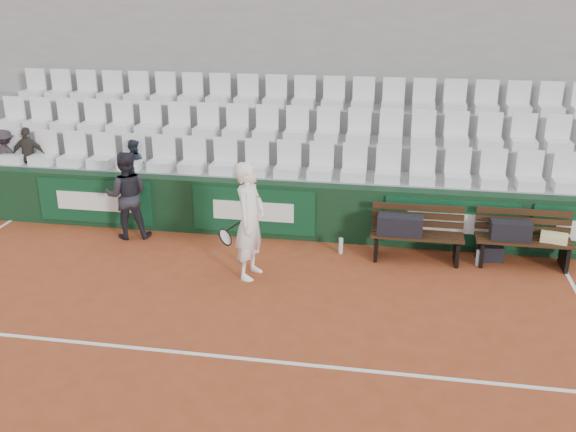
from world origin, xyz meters
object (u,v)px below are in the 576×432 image
object	(u,v)px
ball_kid	(127,195)
spectator_a	(3,134)
bench_left	(416,247)
sports_bag_left	(400,225)
sports_bag_ground	(489,253)
water_bottle_far	(478,258)
water_bottle_near	(341,246)
spectator_c	(132,142)
tennis_player	(250,221)
spectator_b	(26,133)
bench_right	(522,252)
sports_bag_right	(511,230)

from	to	relation	value
ball_kid	spectator_a	distance (m)	3.17
bench_left	sports_bag_left	size ratio (longest dim) A/B	2.06
sports_bag_ground	water_bottle_far	bearing A→B (deg)	-129.65
water_bottle_near	spectator_c	distance (m)	4.42
tennis_player	ball_kid	bearing A→B (deg)	154.59
sports_bag_left	water_bottle_near	xyz separation A→B (m)	(-0.96, 0.07, -0.47)
spectator_b	bench_right	bearing A→B (deg)	163.22
water_bottle_far	spectator_a	world-z (taller)	spectator_a
spectator_b	spectator_c	world-z (taller)	spectator_b
sports_bag_right	spectator_a	size ratio (longest dim) A/B	0.58
spectator_b	water_bottle_far	bearing A→B (deg)	161.81
tennis_player	sports_bag_ground	bearing A→B (deg)	18.60
sports_bag_ground	bench_right	bearing A→B (deg)	-13.63
bench_right	water_bottle_near	size ratio (longest dim) A/B	5.48
water_bottle_near	sports_bag_ground	bearing A→B (deg)	3.62
bench_right	ball_kid	size ratio (longest dim) A/B	0.95
sports_bag_right	spectator_c	size ratio (longest dim) A/B	0.63
sports_bag_ground	spectator_c	distance (m)	6.72
sports_bag_right	sports_bag_left	bearing A→B (deg)	-176.49
sports_bag_right	spectator_b	size ratio (longest dim) A/B	0.55
spectator_b	sports_bag_right	bearing A→B (deg)	163.04
bench_left	bench_right	size ratio (longest dim) A/B	1.00
bench_right	tennis_player	bearing A→B (deg)	-164.88
sports_bag_right	ball_kid	distance (m)	6.52
water_bottle_near	spectator_a	size ratio (longest dim) A/B	0.25
bench_left	spectator_a	distance (m)	8.15
bench_left	ball_kid	xyz separation A→B (m)	(-5.05, 0.12, 0.56)
bench_left	sports_bag_right	world-z (taller)	sports_bag_right
bench_left	water_bottle_near	xyz separation A→B (m)	(-1.24, 0.04, -0.09)
ball_kid	spectator_a	bearing A→B (deg)	-34.95
tennis_player	spectator_b	xyz separation A→B (m)	(-4.92, 2.19, 0.65)
spectator_c	bench_left	bearing A→B (deg)	-177.45
sports_bag_ground	ball_kid	bearing A→B (deg)	-179.37
bench_right	sports_bag_left	xyz separation A→B (m)	(-1.96, -0.11, 0.38)
sports_bag_left	spectator_b	world-z (taller)	spectator_b
spectator_b	spectator_c	size ratio (longest dim) A/B	1.15
tennis_player	spectator_b	bearing A→B (deg)	156.03
water_bottle_near	spectator_c	world-z (taller)	spectator_c
sports_bag_right	spectator_a	bearing A→B (deg)	173.66
sports_bag_right	sports_bag_ground	world-z (taller)	sports_bag_right
sports_bag_right	water_bottle_far	size ratio (longest dim) A/B	2.39
sports_bag_left	sports_bag_right	xyz separation A→B (m)	(1.74, 0.11, -0.01)
bench_left	sports_bag_left	bearing A→B (deg)	-172.84
sports_bag_right	water_bottle_far	bearing A→B (deg)	-164.61
bench_right	sports_bag_right	bearing A→B (deg)	-179.20
sports_bag_left	spectator_b	distance (m)	7.34
sports_bag_left	water_bottle_far	bearing A→B (deg)	-1.02
spectator_c	spectator_a	bearing A→B (deg)	14.47
sports_bag_left	bench_left	bearing A→B (deg)	7.16
spectator_a	sports_bag_ground	bearing A→B (deg)	177.43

